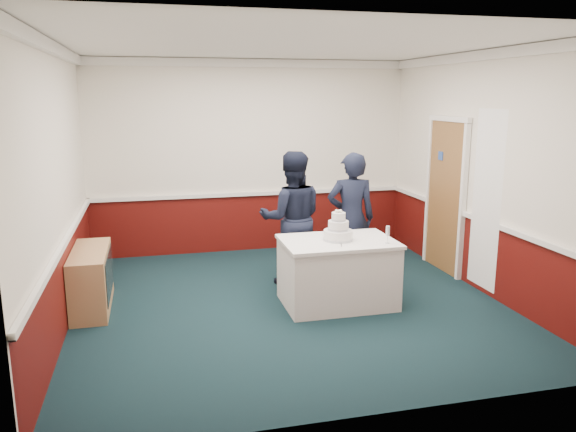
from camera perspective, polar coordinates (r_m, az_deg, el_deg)
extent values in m
plane|color=black|center=(6.84, 0.11, -8.85)|extent=(5.00, 5.00, 0.00)
cube|color=white|center=(8.86, -3.76, 5.96)|extent=(5.00, 0.05, 3.00)
cube|color=white|center=(6.34, -22.16, 2.61)|extent=(0.05, 5.00, 3.00)
cube|color=white|center=(7.45, 18.98, 4.14)|extent=(0.05, 5.00, 3.00)
cube|color=white|center=(6.41, 0.12, 16.82)|extent=(5.00, 5.00, 0.05)
cube|color=#4D0D0A|center=(9.04, -3.68, -0.66)|extent=(5.00, 0.02, 0.90)
cube|color=white|center=(8.94, -3.71, 2.26)|extent=(4.98, 0.05, 0.06)
cube|color=white|center=(8.81, -3.88, 15.24)|extent=(5.00, 0.08, 0.12)
cube|color=#9E6638|center=(8.19, 15.71, 1.83)|extent=(0.05, 0.90, 2.10)
cube|color=#234799|center=(8.22, 15.24, 5.92)|extent=(0.01, 0.12, 0.12)
cube|color=white|center=(7.26, 19.51, 1.51)|extent=(0.02, 0.60, 2.20)
cube|color=tan|center=(6.98, -19.35, -6.09)|extent=(0.40, 1.20, 0.70)
cube|color=black|center=(6.95, -17.69, -5.63)|extent=(0.01, 1.00, 0.50)
cube|color=white|center=(6.73, 5.04, -5.83)|extent=(1.28, 0.88, 0.76)
cube|color=white|center=(6.62, 5.11, -2.62)|extent=(1.32, 0.92, 0.04)
cylinder|color=white|center=(6.60, 5.12, -1.94)|extent=(0.34, 0.34, 0.12)
cylinder|color=silver|center=(6.62, 5.11, -2.34)|extent=(0.35, 0.35, 0.03)
cylinder|color=white|center=(6.58, 5.14, -0.97)|extent=(0.24, 0.24, 0.11)
cylinder|color=silver|center=(6.59, 5.13, -1.34)|extent=(0.25, 0.25, 0.02)
cylinder|color=white|center=(6.55, 5.16, -0.08)|extent=(0.16, 0.16, 0.10)
cylinder|color=silver|center=(6.56, 5.15, -0.41)|extent=(0.17, 0.17, 0.02)
sphere|color=#EDE5C9|center=(6.54, 5.17, 0.49)|extent=(0.03, 0.03, 0.03)
sphere|color=#EDE5C9|center=(6.56, 5.36, 0.53)|extent=(0.03, 0.03, 0.03)
sphere|color=#EDE5C9|center=(6.56, 4.93, 0.53)|extent=(0.03, 0.03, 0.03)
sphere|color=#EDE5C9|center=(6.53, 5.38, 0.46)|extent=(0.03, 0.03, 0.03)
sphere|color=#EDE5C9|center=(6.52, 4.99, 0.46)|extent=(0.03, 0.03, 0.03)
cube|color=silver|center=(6.43, 5.43, -2.88)|extent=(0.08, 0.21, 0.00)
cylinder|color=silver|center=(6.54, 10.06, -2.73)|extent=(0.05, 0.05, 0.01)
cylinder|color=silver|center=(6.53, 10.07, -2.33)|extent=(0.01, 0.01, 0.09)
cylinder|color=silver|center=(6.51, 10.10, -1.48)|extent=(0.04, 0.04, 0.11)
imported|color=black|center=(7.32, 0.39, -0.25)|extent=(0.95, 0.80, 1.76)
imported|color=black|center=(7.43, 6.42, -0.22)|extent=(0.70, 0.52, 1.74)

